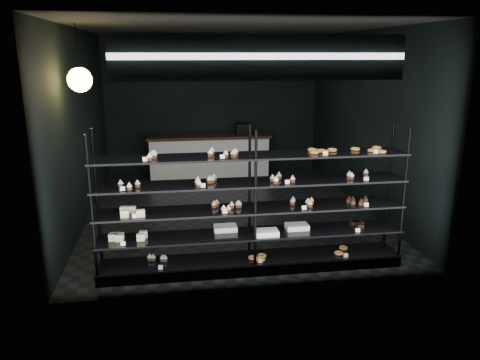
{
  "coord_description": "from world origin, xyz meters",
  "views": [
    {
      "loc": [
        -1.02,
        -8.11,
        2.79
      ],
      "look_at": [
        -0.09,
        -1.9,
        1.09
      ],
      "focal_mm": 35.0,
      "sensor_mm": 36.0,
      "label": 1
    }
  ],
  "objects": [
    {
      "name": "pendant_lamp",
      "position": [
        -2.2,
        -1.43,
        2.45
      ],
      "size": [
        0.33,
        0.33,
        0.89
      ],
      "color": "black",
      "rests_on": "room"
    },
    {
      "name": "signage",
      "position": [
        0.0,
        -2.93,
        2.75
      ],
      "size": [
        3.3,
        0.05,
        0.5
      ],
      "color": "#100C3D",
      "rests_on": "room"
    },
    {
      "name": "display_shelf",
      "position": [
        -0.03,
        -2.45,
        0.63
      ],
      "size": [
        4.0,
        0.5,
        1.91
      ],
      "color": "black",
      "rests_on": "room"
    },
    {
      "name": "room",
      "position": [
        0.0,
        0.0,
        1.6
      ],
      "size": [
        5.01,
        6.01,
        3.2
      ],
      "color": "black",
      "rests_on": "ground"
    },
    {
      "name": "service_counter",
      "position": [
        -0.14,
        2.5,
        0.5
      ],
      "size": [
        2.81,
        0.65,
        1.23
      ],
      "color": "silver",
      "rests_on": "room"
    }
  ]
}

